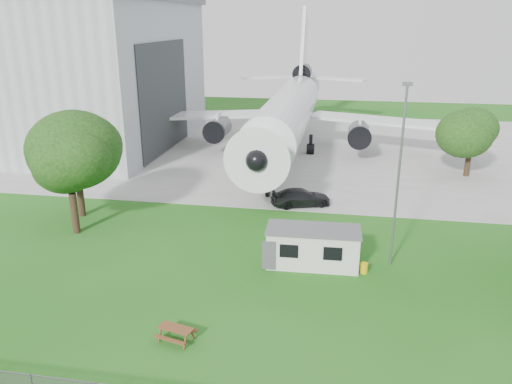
% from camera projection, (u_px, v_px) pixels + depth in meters
% --- Properties ---
extents(ground, '(160.00, 160.00, 0.00)m').
position_uv_depth(ground, '(254.00, 301.00, 29.20)').
color(ground, '#347825').
extents(concrete_apron, '(120.00, 46.00, 0.03)m').
position_uv_depth(concrete_apron, '(306.00, 147.00, 64.58)').
color(concrete_apron, '#B7B7B2').
rests_on(concrete_apron, ground).
extents(hangar, '(43.00, 31.00, 18.55)m').
position_uv_depth(hangar, '(20.00, 70.00, 65.85)').
color(hangar, '#B2B7BC').
rests_on(hangar, ground).
extents(airliner, '(46.36, 47.73, 17.69)m').
position_uv_depth(airliner, '(290.00, 109.00, 61.20)').
color(airliner, white).
rests_on(airliner, ground).
extents(site_cabin, '(6.79, 2.90, 2.62)m').
position_uv_depth(site_cabin, '(313.00, 247.00, 33.20)').
color(site_cabin, silver).
rests_on(site_cabin, ground).
extents(picnic_west, '(2.11, 1.89, 0.76)m').
position_uv_depth(picnic_west, '(177.00, 340.00, 25.66)').
color(picnic_west, brown).
rests_on(picnic_west, ground).
extents(lamp_mast, '(0.16, 0.16, 12.00)m').
position_uv_depth(lamp_mast, '(398.00, 180.00, 31.68)').
color(lamp_mast, slate).
rests_on(lamp_mast, ground).
extents(tree_west_big, '(7.82, 7.82, 10.17)m').
position_uv_depth(tree_west_big, '(74.00, 143.00, 40.08)').
color(tree_west_big, '#382619').
rests_on(tree_west_big, ground).
extents(tree_west_small, '(6.47, 6.47, 8.74)m').
position_uv_depth(tree_west_small, '(68.00, 164.00, 36.92)').
color(tree_west_small, '#382619').
rests_on(tree_west_small, ground).
extents(tree_far_apron, '(6.08, 6.08, 7.91)m').
position_uv_depth(tree_far_apron, '(472.00, 131.00, 51.17)').
color(tree_far_apron, '#382619').
rests_on(tree_far_apron, ground).
extents(car_apron_van, '(5.66, 3.79, 1.52)m').
position_uv_depth(car_apron_van, '(301.00, 197.00, 44.10)').
color(car_apron_van, black).
rests_on(car_apron_van, ground).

